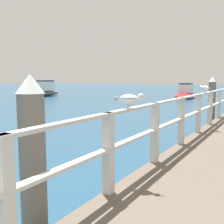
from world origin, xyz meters
name	(u,v)px	position (x,y,z in m)	size (l,w,h in m)	color
pier_railing	(210,104)	(-1.06, 10.14, 1.13)	(0.12, 18.79, 1.05)	beige
dock_piling_near	(33,168)	(-1.44, 3.00, 1.01)	(0.29, 0.29, 2.00)	#6B6056
dock_piling_far	(212,102)	(-1.44, 12.30, 1.01)	(0.29, 0.29, 2.00)	#6B6056
seagull_foreground	(129,99)	(-1.05, 4.47, 1.67)	(0.48, 0.20, 0.21)	white
seagull_background	(205,88)	(-1.07, 9.29, 1.67)	(0.40, 0.33, 0.21)	white
boat_0	(43,91)	(-20.56, 22.58, 0.57)	(1.65, 4.95, 1.71)	#4C4C51
boat_2	(185,93)	(-6.95, 27.97, 0.48)	(2.36, 5.23, 1.46)	red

